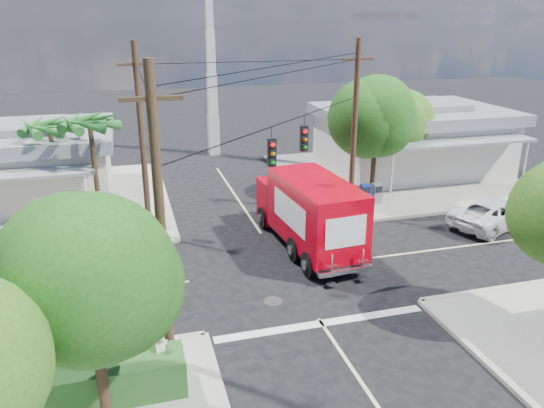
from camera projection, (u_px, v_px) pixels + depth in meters
name	position (u px, v px, depth m)	size (l,w,h in m)	color
ground	(285.00, 269.00, 22.10)	(120.00, 120.00, 0.00)	black
sidewalk_ne	(395.00, 176.00, 34.72)	(14.12, 14.12, 0.14)	gray
sidewalk_nw	(38.00, 206.00, 29.16)	(14.12, 14.12, 0.14)	gray
road_markings	(296.00, 285.00, 20.76)	(32.00, 32.00, 0.01)	beige
building_ne	(412.00, 137.00, 35.36)	(11.80, 10.20, 4.50)	silver
building_nw	(15.00, 163.00, 29.59)	(10.80, 10.20, 4.30)	beige
radio_tower	(212.00, 79.00, 38.47)	(0.80, 0.80, 17.00)	silver
tree_sw_front	(90.00, 279.00, 12.02)	(3.88, 3.78, 6.03)	#422D1C
tree_ne_front	(377.00, 118.00, 28.47)	(4.21, 4.14, 6.66)	#422D1C
tree_ne_back	(400.00, 119.00, 31.32)	(3.77, 3.66, 5.82)	#422D1C
palm_nw_front	(90.00, 125.00, 25.29)	(3.01, 3.08, 5.59)	#422D1C
palm_nw_back	(50.00, 129.00, 26.27)	(3.01, 3.08, 5.19)	#422D1C
utility_poles	(237.00, 154.00, 21.58)	(12.00, 10.68, 9.00)	#473321
picket_fence	(77.00, 368.00, 14.80)	(5.94, 0.06, 1.00)	silver
hedge_sw	(67.00, 388.00, 14.02)	(6.20, 1.20, 1.10)	#244F1C
vending_boxes	(365.00, 194.00, 29.15)	(1.90, 0.50, 1.10)	#9E0D0B
delivery_truck	(308.00, 212.00, 23.61)	(3.03, 7.96, 3.38)	black
parked_car	(494.00, 213.00, 26.35)	(2.35, 5.10, 1.42)	silver
pedestrian	(163.00, 358.00, 14.78)	(0.60, 0.39, 1.64)	beige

